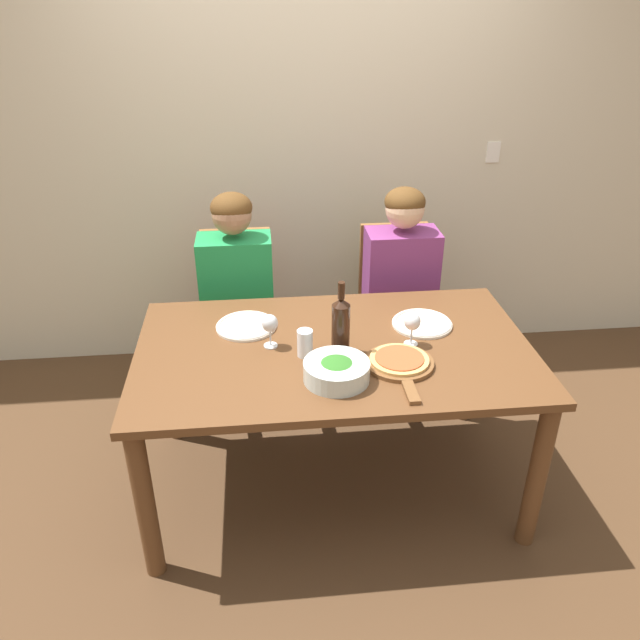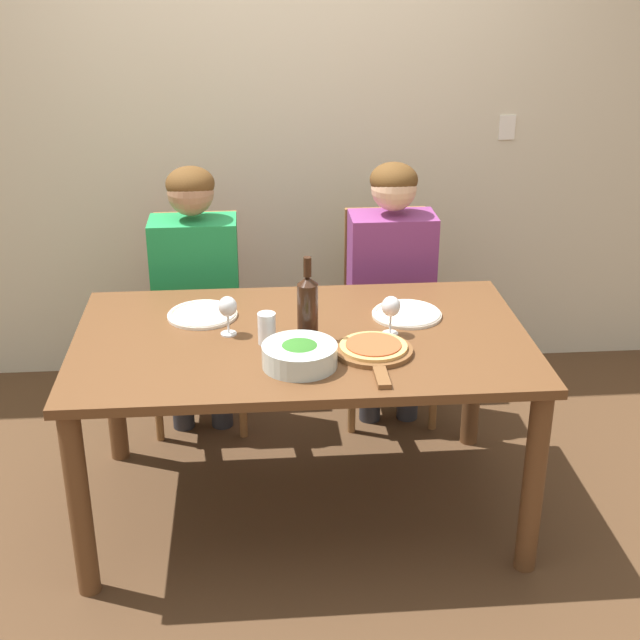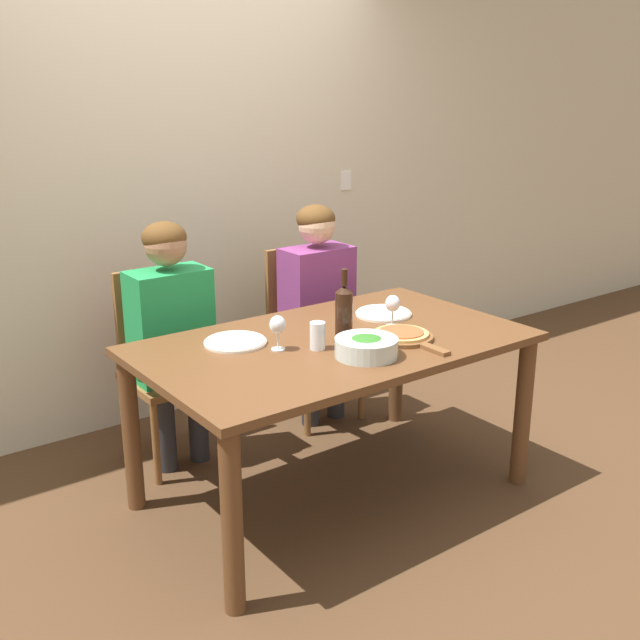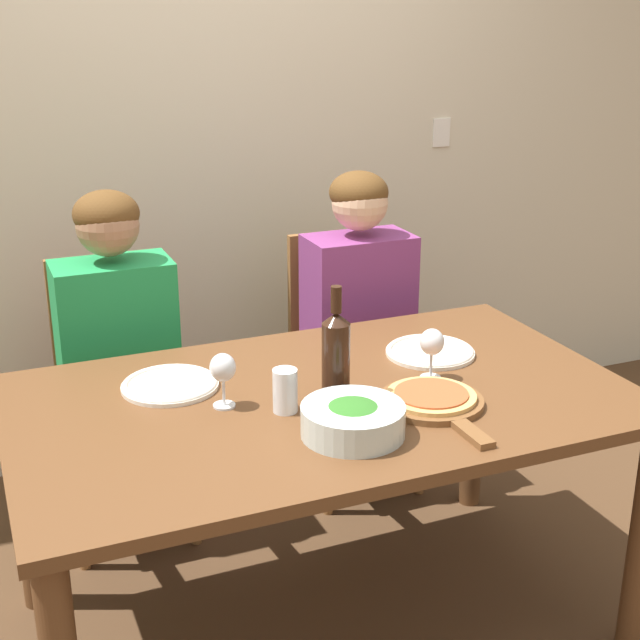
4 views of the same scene
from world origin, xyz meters
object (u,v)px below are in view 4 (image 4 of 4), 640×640
(person_woman, at_px, (118,338))
(dinner_plate_right, at_px, (430,352))
(wine_bottle, at_px, (336,355))
(water_tumbler, at_px, (285,391))
(wine_glass_left, at_px, (223,370))
(chair_right, at_px, (347,352))
(person_man, at_px, (360,305))
(chair_left, at_px, (116,388))
(broccoli_bowl, at_px, (353,420))
(pizza_on_board, at_px, (433,400))
(wine_glass_right, at_px, (432,344))
(dinner_plate_left, at_px, (170,385))

(person_woman, height_order, dinner_plate_right, person_woman)
(wine_bottle, height_order, water_tumbler, wine_bottle)
(wine_glass_left, relative_size, water_tumbler, 1.28)
(chair_right, distance_m, water_tumbler, 1.11)
(chair_right, xyz_separation_m, wine_bottle, (-0.43, -0.88, 0.38))
(person_man, height_order, wine_bottle, person_man)
(chair_left, distance_m, person_man, 0.91)
(chair_left, height_order, broccoli_bowl, chair_left)
(person_woman, height_order, person_man, same)
(wine_bottle, relative_size, broccoli_bowl, 1.24)
(pizza_on_board, bearing_deg, wine_glass_left, 157.89)
(wine_bottle, bearing_deg, wine_glass_right, 5.67)
(broccoli_bowl, xyz_separation_m, dinner_plate_left, (-0.35, 0.46, -0.03))
(broccoli_bowl, relative_size, dinner_plate_right, 0.96)
(broccoli_bowl, xyz_separation_m, wine_glass_left, (-0.25, 0.28, 0.06))
(chair_right, height_order, dinner_plate_right, chair_right)
(person_woman, xyz_separation_m, wine_bottle, (0.45, -0.77, 0.16))
(broccoli_bowl, height_order, wine_glass_left, wine_glass_left)
(dinner_plate_left, bearing_deg, chair_left, 94.89)
(person_woman, bearing_deg, chair_right, 7.48)
(broccoli_bowl, relative_size, pizza_on_board, 0.62)
(wine_bottle, bearing_deg, water_tumbler, -175.67)
(water_tumbler, bearing_deg, person_man, 53.23)
(pizza_on_board, bearing_deg, broccoli_bowl, -165.06)
(person_woman, relative_size, dinner_plate_right, 4.50)
(chair_left, height_order, dinner_plate_left, chair_left)
(chair_right, relative_size, water_tumbler, 8.16)
(wine_bottle, xyz_separation_m, water_tumbler, (-0.15, -0.01, -0.07))
(chair_right, xyz_separation_m, dinner_plate_left, (-0.83, -0.63, 0.26))
(wine_bottle, xyz_separation_m, dinner_plate_left, (-0.39, 0.25, -0.12))
(wine_bottle, xyz_separation_m, dinner_plate_right, (0.40, 0.19, -0.12))
(chair_left, relative_size, dinner_plate_right, 3.53)
(dinner_plate_right, bearing_deg, water_tumbler, -159.50)
(chair_right, bearing_deg, person_man, -90.00)
(person_man, relative_size, pizza_on_board, 2.90)
(person_man, height_order, pizza_on_board, person_man)
(wine_glass_right, bearing_deg, person_man, 80.58)
(broccoli_bowl, relative_size, water_tumbler, 2.22)
(chair_left, xyz_separation_m, broccoli_bowl, (0.41, -1.08, 0.29))
(chair_right, height_order, broccoli_bowl, chair_right)
(dinner_plate_right, bearing_deg, wine_bottle, -154.12)
(wine_bottle, distance_m, dinner_plate_left, 0.48)
(dinner_plate_right, xyz_separation_m, pizza_on_board, (-0.17, -0.33, 0.01))
(wine_bottle, bearing_deg, wine_glass_left, 164.94)
(wine_glass_left, bearing_deg, wine_glass_right, -4.51)
(dinner_plate_left, relative_size, pizza_on_board, 0.64)
(chair_left, bearing_deg, dinner_plate_right, -39.04)
(person_man, relative_size, dinner_plate_right, 4.50)
(wine_glass_left, xyz_separation_m, water_tumbler, (0.14, -0.09, -0.05))
(person_woman, bearing_deg, dinner_plate_left, -84.02)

